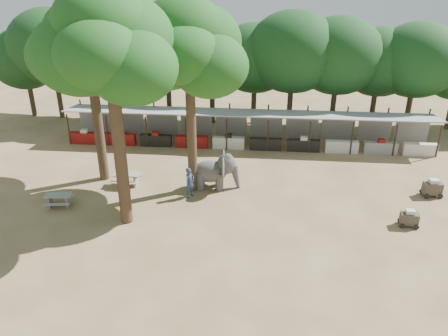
# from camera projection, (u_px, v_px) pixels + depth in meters

# --- Properties ---
(ground) EXTENTS (100.00, 100.00, 0.00)m
(ground) POSITION_uv_depth(u_px,v_px,m) (235.00, 248.00, 21.36)
(ground) COLOR brown
(ground) RESTS_ON ground
(vendor_stalls) EXTENTS (28.00, 2.99, 2.80)m
(vendor_stalls) POSITION_uv_depth(u_px,v_px,m) (248.00, 130.00, 33.38)
(vendor_stalls) COLOR gray
(vendor_stalls) RESTS_ON ground
(yard_tree_left) EXTENTS (7.10, 6.90, 11.02)m
(yard_tree_left) POSITION_uv_depth(u_px,v_px,m) (88.00, 49.00, 25.20)
(yard_tree_left) COLOR #332316
(yard_tree_left) RESTS_ON ground
(yard_tree_center) EXTENTS (7.10, 6.90, 12.04)m
(yard_tree_center) POSITION_uv_depth(u_px,v_px,m) (107.00, 47.00, 20.00)
(yard_tree_center) COLOR #332316
(yard_tree_center) RESTS_ON ground
(yard_tree_back) EXTENTS (7.10, 6.90, 11.36)m
(yard_tree_back) POSITION_uv_depth(u_px,v_px,m) (187.00, 48.00, 23.65)
(yard_tree_back) COLOR #332316
(yard_tree_back) RESTS_ON ground
(backdrop_trees) EXTENTS (46.46, 5.95, 8.33)m
(backdrop_trees) POSITION_uv_depth(u_px,v_px,m) (252.00, 60.00, 36.23)
(backdrop_trees) COLOR #332316
(backdrop_trees) RESTS_ON ground
(elephant) EXTENTS (3.01, 2.30, 2.29)m
(elephant) POSITION_uv_depth(u_px,v_px,m) (216.00, 171.00, 26.79)
(elephant) COLOR #413E3E
(elephant) RESTS_ON ground
(handler) EXTENTS (0.74, 0.81, 1.88)m
(handler) POSITION_uv_depth(u_px,v_px,m) (190.00, 183.00, 25.77)
(handler) COLOR #26384C
(handler) RESTS_ON ground
(picnic_table_near) EXTENTS (1.68, 1.56, 0.75)m
(picnic_table_near) POSITION_uv_depth(u_px,v_px,m) (59.00, 199.00, 24.94)
(picnic_table_near) COLOR gray
(picnic_table_near) RESTS_ON ground
(picnic_table_far) EXTENTS (1.63, 1.47, 0.81)m
(picnic_table_far) POSITION_uv_depth(u_px,v_px,m) (127.00, 178.00, 27.33)
(picnic_table_far) COLOR gray
(picnic_table_far) RESTS_ON ground
(cart_front) EXTENTS (1.04, 0.72, 0.97)m
(cart_front) POSITION_uv_depth(u_px,v_px,m) (409.00, 218.00, 23.02)
(cart_front) COLOR #373026
(cart_front) RESTS_ON ground
(cart_back) EXTENTS (1.21, 0.86, 1.11)m
(cart_back) POSITION_uv_depth(u_px,v_px,m) (432.00, 188.00, 26.03)
(cart_back) COLOR #373026
(cart_back) RESTS_ON ground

